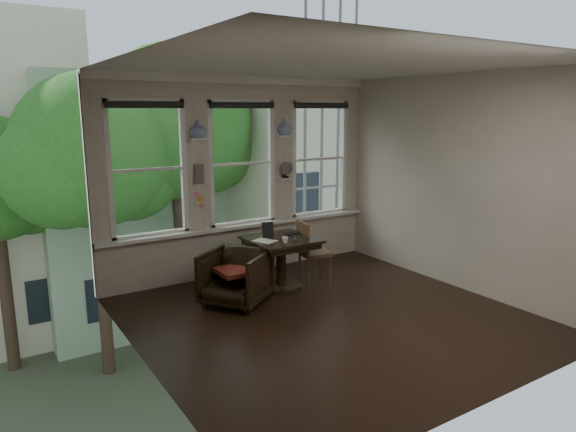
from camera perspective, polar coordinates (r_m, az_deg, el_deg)
ground at (r=6.44m, az=4.48°, el=-11.20°), size 4.50×4.50×0.00m
ceiling at (r=5.95m, az=4.96°, el=16.46°), size 4.50×4.50×0.00m
wall_back at (r=7.91m, az=-5.23°, el=4.37°), size 4.50×0.00×4.50m
wall_front at (r=4.48m, az=22.40°, el=-2.14°), size 4.50×0.00×4.50m
wall_left at (r=5.01m, az=-16.26°, el=-0.32°), size 0.00×4.50×4.50m
wall_right at (r=7.58m, az=18.41°, el=3.51°), size 0.00×4.50×4.50m
window_left at (r=7.33m, az=-15.40°, el=5.01°), size 1.10×0.12×1.90m
window_center at (r=7.88m, az=-5.26°, el=5.81°), size 1.10×0.12×1.90m
window_right at (r=8.64m, az=3.36°, el=6.36°), size 1.10×0.12×1.90m
shelf_left at (r=7.45m, az=-9.96°, el=8.44°), size 0.26×0.16×0.03m
shelf_right at (r=8.12m, az=-0.38°, el=8.87°), size 0.26×0.16×0.03m
intercom at (r=7.53m, az=-9.91°, el=4.64°), size 0.14×0.06×0.28m
sticky_notes at (r=7.58m, az=-9.84°, el=2.02°), size 0.16×0.01×0.24m
desk_fan at (r=8.16m, az=-0.30°, el=4.86°), size 0.20×0.20×0.24m
vase_left at (r=7.45m, az=-10.00°, el=9.51°), size 0.24×0.24×0.25m
vase_right at (r=8.12m, az=-0.38°, el=9.85°), size 0.24×0.24×0.25m
table at (r=7.26m, az=-0.78°, el=-5.33°), size 0.90×0.90×0.75m
armchair_left at (r=6.77m, az=-5.85°, el=-6.81°), size 1.09×1.09×0.72m
cushion_red at (r=6.74m, az=-5.86°, el=-6.09°), size 0.45×0.45×0.06m
side_chair_right at (r=7.54m, az=2.99°, el=-4.03°), size 0.50×0.50×0.92m
laptop at (r=7.38m, az=0.90°, el=-1.94°), size 0.33×0.22×0.02m
mug at (r=6.88m, az=-0.33°, el=-2.68°), size 0.11×0.11×0.09m
drinking_glass at (r=6.99m, az=0.85°, el=-2.38°), size 0.16×0.16×0.10m
tablet at (r=7.16m, az=-2.26°, el=-1.56°), size 0.18×0.12×0.22m
papers at (r=7.01m, az=-2.58°, el=-2.77°), size 0.32×0.36×0.00m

